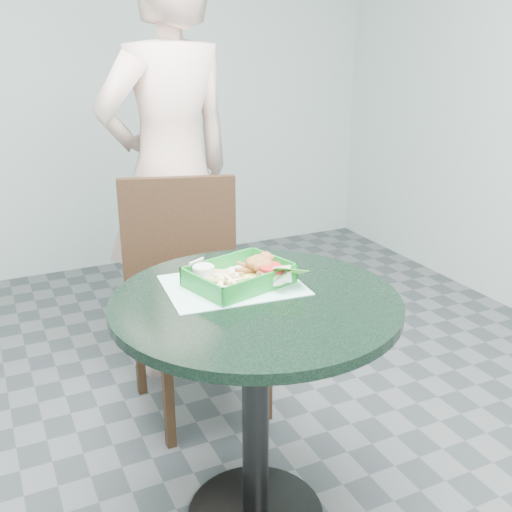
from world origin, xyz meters
name	(u,v)px	position (x,y,z in m)	size (l,w,h in m)	color
wall_back	(75,47)	(0.00, 2.50, 1.40)	(4.00, 0.04, 2.80)	silver
cafe_table	(256,357)	(0.00, 0.00, 0.58)	(0.81, 0.81, 0.75)	black
dining_chair	(190,280)	(0.07, 0.75, 0.53)	(0.47, 0.47, 0.93)	black
diner_person	(169,132)	(0.10, 1.06, 1.08)	(0.79, 0.52, 2.16)	#CFAD9E
placemat	(233,291)	(-0.02, 0.11, 0.75)	(0.39, 0.29, 0.00)	#A4E6D7
food_basket	(239,285)	(0.00, 0.10, 0.77)	(0.28, 0.20, 0.06)	#147825
crab_sandwich	(261,275)	(0.05, 0.08, 0.80)	(0.13, 0.13, 0.07)	gold
fries_pile	(221,282)	(-0.06, 0.10, 0.79)	(0.12, 0.13, 0.05)	#FFEC9F
sauce_ramekin	(204,274)	(-0.10, 0.15, 0.80)	(0.06, 0.06, 0.04)	silver
garnish_cup	(274,283)	(0.07, 0.02, 0.79)	(0.12, 0.12, 0.05)	white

